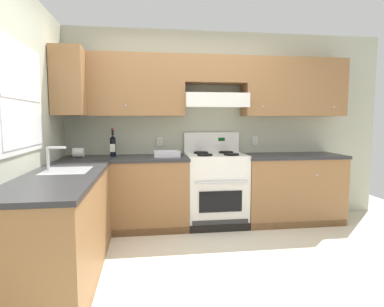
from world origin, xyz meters
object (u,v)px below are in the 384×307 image
at_px(wine_bottle, 113,145).
at_px(stove, 216,189).
at_px(bowl, 167,155).
at_px(paper_towel_roll, 78,153).

bearing_deg(wine_bottle, stove, -4.24).
bearing_deg(stove, bowl, -176.81).
bearing_deg(paper_towel_roll, wine_bottle, 8.39).
relative_size(stove, paper_towel_roll, 9.13).
distance_m(stove, bowl, 0.78).
xyz_separation_m(wine_bottle, paper_towel_roll, (-0.41, -0.06, -0.08)).
xyz_separation_m(stove, wine_bottle, (-1.30, 0.10, 0.57)).
height_order(stove, wine_bottle, wine_bottle).
relative_size(wine_bottle, paper_towel_roll, 2.70).
bearing_deg(stove, paper_towel_roll, 178.79).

